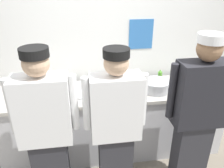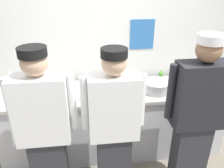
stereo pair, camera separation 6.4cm
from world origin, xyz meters
name	(u,v)px [view 2 (the right image)]	position (x,y,z in m)	size (l,w,h in m)	color
ground_plane	(117,167)	(0.00, 0.00, 0.00)	(9.00, 9.00, 0.00)	slate
wall_back	(110,45)	(0.00, 0.83, 1.36)	(4.47, 0.11, 2.73)	white
prep_counter	(114,121)	(0.00, 0.36, 0.46)	(2.85, 0.68, 0.92)	silver
chef_near_left	(45,130)	(-0.74, -0.34, 0.91)	(0.61, 0.24, 1.70)	#2D2D33
chef_center	(114,127)	(-0.09, -0.34, 0.89)	(0.60, 0.24, 1.67)	#2D2D33
chef_far_right	(196,116)	(0.74, -0.33, 0.94)	(0.63, 0.24, 1.76)	#2D2D33
plate_stack_front	(119,82)	(0.08, 0.50, 0.97)	(0.19, 0.19, 0.10)	white
plate_stack_rear	(66,91)	(-0.58, 0.37, 0.94)	(0.24, 0.24, 0.05)	white
mixing_bowl_steel	(156,86)	(0.51, 0.27, 0.98)	(0.33, 0.33, 0.13)	#B7BABF
sheet_tray	(97,92)	(-0.21, 0.31, 0.93)	(0.41, 0.34, 0.02)	#B7BABF
squeeze_bottle_primary	(161,77)	(0.62, 0.48, 1.01)	(0.06, 0.06, 0.19)	#56A333
ramekin_yellow_sauce	(191,90)	(0.93, 0.21, 0.94)	(0.10, 0.10, 0.04)	white
ramekin_green_sauce	(43,98)	(-0.83, 0.22, 0.94)	(0.11, 0.11, 0.05)	white
deli_cup	(199,78)	(1.16, 0.49, 0.96)	(0.09, 0.09, 0.09)	white
chefs_knife	(24,90)	(-1.11, 0.49, 0.92)	(0.27, 0.03, 0.02)	#B7BABF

